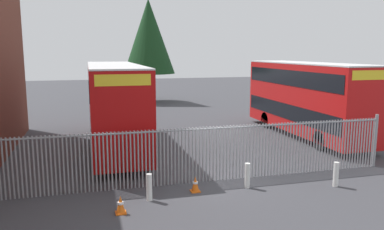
{
  "coord_description": "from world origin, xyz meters",
  "views": [
    {
      "loc": [
        -4.86,
        -13.92,
        5.08
      ],
      "look_at": [
        0.0,
        4.0,
        2.0
      ],
      "focal_mm": 36.01,
      "sensor_mm": 36.0,
      "label": 1
    }
  ],
  "objects_px": {
    "bollard_near_left": "(149,187)",
    "traffic_cone_mid_forecourt": "(195,184)",
    "bollard_center_front": "(247,176)",
    "double_decker_bus_behind_fence_left": "(306,96)",
    "bollard_near_right": "(336,174)",
    "traffic_cone_by_gate": "(121,205)",
    "double_decker_bus_near_gate": "(115,103)"
  },
  "relations": [
    {
      "from": "bollard_near_left",
      "to": "traffic_cone_mid_forecourt",
      "type": "height_order",
      "value": "bollard_near_left"
    },
    {
      "from": "bollard_center_front",
      "to": "bollard_near_right",
      "type": "bearing_deg",
      "value": -12.8
    },
    {
      "from": "bollard_center_front",
      "to": "traffic_cone_by_gate",
      "type": "relative_size",
      "value": 1.61
    },
    {
      "from": "bollard_near_left",
      "to": "traffic_cone_mid_forecourt",
      "type": "bearing_deg",
      "value": 13.15
    },
    {
      "from": "bollard_near_left",
      "to": "bollard_center_front",
      "type": "relative_size",
      "value": 1.0
    },
    {
      "from": "bollard_near_left",
      "to": "double_decker_bus_near_gate",
      "type": "bearing_deg",
      "value": 94.37
    },
    {
      "from": "double_decker_bus_behind_fence_left",
      "to": "bollard_near_right",
      "type": "distance_m",
      "value": 9.22
    },
    {
      "from": "traffic_cone_by_gate",
      "to": "double_decker_bus_near_gate",
      "type": "bearing_deg",
      "value": 86.88
    },
    {
      "from": "double_decker_bus_behind_fence_left",
      "to": "traffic_cone_by_gate",
      "type": "distance_m",
      "value": 14.73
    },
    {
      "from": "double_decker_bus_behind_fence_left",
      "to": "double_decker_bus_near_gate",
      "type": "bearing_deg",
      "value": -179.32
    },
    {
      "from": "double_decker_bus_behind_fence_left",
      "to": "bollard_center_front",
      "type": "height_order",
      "value": "double_decker_bus_behind_fence_left"
    },
    {
      "from": "bollard_center_front",
      "to": "traffic_cone_mid_forecourt",
      "type": "distance_m",
      "value": 2.02
    },
    {
      "from": "bollard_near_left",
      "to": "bollard_near_right",
      "type": "relative_size",
      "value": 1.0
    },
    {
      "from": "double_decker_bus_behind_fence_left",
      "to": "traffic_cone_by_gate",
      "type": "height_order",
      "value": "double_decker_bus_behind_fence_left"
    },
    {
      "from": "bollard_near_right",
      "to": "traffic_cone_by_gate",
      "type": "bearing_deg",
      "value": -177.41
    },
    {
      "from": "double_decker_bus_behind_fence_left",
      "to": "traffic_cone_by_gate",
      "type": "relative_size",
      "value": 18.32
    },
    {
      "from": "traffic_cone_by_gate",
      "to": "traffic_cone_mid_forecourt",
      "type": "bearing_deg",
      "value": 23.65
    },
    {
      "from": "bollard_near_right",
      "to": "traffic_cone_by_gate",
      "type": "xyz_separation_m",
      "value": [
        -8.1,
        -0.37,
        -0.19
      ]
    },
    {
      "from": "double_decker_bus_near_gate",
      "to": "traffic_cone_by_gate",
      "type": "height_order",
      "value": "double_decker_bus_near_gate"
    },
    {
      "from": "bollard_center_front",
      "to": "bollard_near_right",
      "type": "xyz_separation_m",
      "value": [
        3.29,
        -0.75,
        0.0
      ]
    },
    {
      "from": "double_decker_bus_behind_fence_left",
      "to": "traffic_cone_mid_forecourt",
      "type": "bearing_deg",
      "value": -140.62
    },
    {
      "from": "bollard_near_right",
      "to": "bollard_near_left",
      "type": "bearing_deg",
      "value": 176.35
    },
    {
      "from": "double_decker_bus_near_gate",
      "to": "traffic_cone_by_gate",
      "type": "relative_size",
      "value": 18.32
    },
    {
      "from": "double_decker_bus_behind_fence_left",
      "to": "bollard_near_right",
      "type": "bearing_deg",
      "value": -114.08
    },
    {
      "from": "bollard_near_left",
      "to": "bollard_center_front",
      "type": "xyz_separation_m",
      "value": [
        3.76,
        0.3,
        0.0
      ]
    },
    {
      "from": "bollard_near_right",
      "to": "traffic_cone_mid_forecourt",
      "type": "height_order",
      "value": "bollard_near_right"
    },
    {
      "from": "bollard_near_left",
      "to": "traffic_cone_by_gate",
      "type": "xyz_separation_m",
      "value": [
        -1.05,
        -0.82,
        -0.19
      ]
    },
    {
      "from": "traffic_cone_mid_forecourt",
      "to": "double_decker_bus_behind_fence_left",
      "type": "bearing_deg",
      "value": 39.38
    },
    {
      "from": "double_decker_bus_near_gate",
      "to": "double_decker_bus_behind_fence_left",
      "type": "distance_m",
      "value": 11.31
    },
    {
      "from": "bollard_near_left",
      "to": "bollard_center_front",
      "type": "height_order",
      "value": "same"
    },
    {
      "from": "double_decker_bus_near_gate",
      "to": "bollard_center_front",
      "type": "relative_size",
      "value": 11.38
    },
    {
      "from": "bollard_near_left",
      "to": "traffic_cone_mid_forecourt",
      "type": "relative_size",
      "value": 1.61
    }
  ]
}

